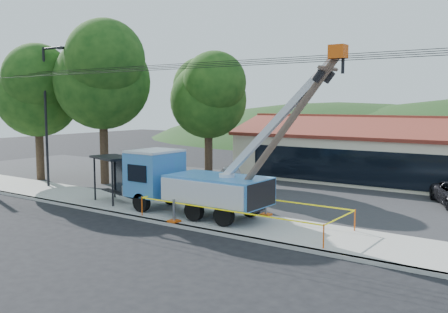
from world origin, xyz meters
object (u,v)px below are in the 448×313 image
bus_shelter (116,168)px  utility_truck (192,182)px  car_white (146,175)px  leaning_pole (280,135)px  car_silver (231,188)px

bus_shelter → utility_truck: bearing=15.3°
car_white → bus_shelter: bearing=-155.5°
utility_truck → bus_shelter: utility_truck is taller
utility_truck → leaning_pole: size_ratio=1.51×
utility_truck → leaning_pole: 5.43m
bus_shelter → car_white: (-6.63, 9.01, -1.97)m
car_silver → car_white: 8.95m
car_silver → car_white: car_silver is taller
utility_truck → car_white: (-11.99, 9.06, -1.73)m
leaning_pole → utility_truck: bearing=179.6°
utility_truck → bus_shelter: (-5.36, 0.05, 0.24)m
leaning_pole → car_silver: (-7.96, 7.90, -4.19)m
utility_truck → car_silver: utility_truck is taller
bus_shelter → car_silver: 8.37m
utility_truck → leaning_pole: utility_truck is taller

